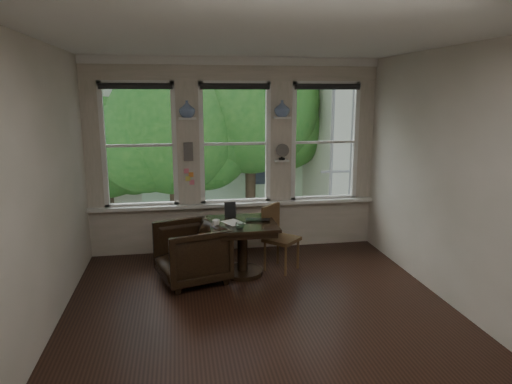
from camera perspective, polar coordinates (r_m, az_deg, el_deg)
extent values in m
plane|color=black|center=(5.47, 0.57, -14.52)|extent=(4.50, 4.50, 0.00)
plane|color=silver|center=(4.92, 0.64, 18.49)|extent=(4.50, 4.50, 0.00)
plane|color=beige|center=(7.18, -2.64, 4.47)|extent=(4.50, 0.00, 4.50)
plane|color=beige|center=(2.87, 8.77, -7.43)|extent=(4.50, 0.00, 4.50)
plane|color=beige|center=(5.09, -25.16, 0.16)|extent=(0.00, 4.50, 4.50)
plane|color=beige|center=(5.82, 22.97, 1.72)|extent=(0.00, 4.50, 4.50)
cube|color=white|center=(6.97, -8.58, 9.08)|extent=(0.26, 0.16, 0.03)
cube|color=white|center=(7.15, 3.26, 9.26)|extent=(0.26, 0.16, 0.03)
cube|color=#59544F|center=(7.05, -8.46, 5.03)|extent=(0.14, 0.06, 0.28)
imported|color=silver|center=(6.97, -8.61, 10.22)|extent=(0.24, 0.24, 0.25)
imported|color=silver|center=(7.15, 3.28, 10.38)|extent=(0.24, 0.24, 0.25)
imported|color=black|center=(6.17, -8.05, -7.51)|extent=(1.08, 1.06, 0.79)
cube|color=maroon|center=(6.15, -8.06, -7.03)|extent=(0.45, 0.45, 0.06)
imported|color=black|center=(6.22, 0.18, -3.65)|extent=(0.37, 0.28, 0.03)
imported|color=white|center=(6.01, -5.01, -3.93)|extent=(0.11, 0.11, 0.10)
imported|color=white|center=(5.89, -2.04, -4.26)|extent=(0.14, 0.14, 0.09)
cube|color=black|center=(6.44, -3.25, -2.24)|extent=(0.16, 0.08, 0.22)
cube|color=silver|center=(6.21, -2.88, -3.81)|extent=(0.33, 0.37, 0.00)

